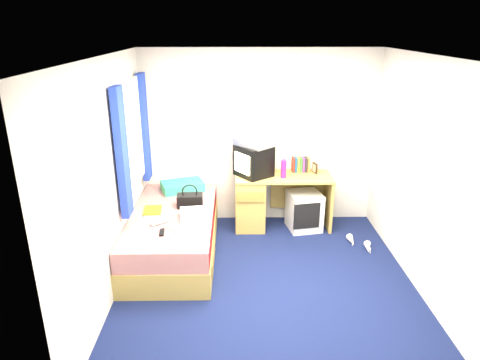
{
  "coord_description": "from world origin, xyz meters",
  "views": [
    {
      "loc": [
        -0.35,
        -4.01,
        2.68
      ],
      "look_at": [
        -0.28,
        0.7,
        0.95
      ],
      "focal_mm": 32.0,
      "sensor_mm": 36.0,
      "label": 1
    }
  ],
  "objects_px": {
    "crt_tv": "(254,161)",
    "aerosol_can": "(271,170)",
    "pink_water_bottle": "(284,169)",
    "white_heels": "(360,244)",
    "water_bottle": "(160,221)",
    "vcr": "(254,142)",
    "pillow": "(183,186)",
    "desk": "(263,199)",
    "storage_cube": "(304,211)",
    "remote_control": "(162,232)",
    "towel": "(194,214)",
    "bed": "(174,233)",
    "colour_swatch_fan": "(171,229)",
    "magazine": "(153,210)",
    "handbag": "(190,200)",
    "picture_frame": "(315,168)"
  },
  "relations": [
    {
      "from": "towel",
      "to": "white_heels",
      "type": "relative_size",
      "value": 0.74
    },
    {
      "from": "desk",
      "to": "pink_water_bottle",
      "type": "height_order",
      "value": "pink_water_bottle"
    },
    {
      "from": "picture_frame",
      "to": "water_bottle",
      "type": "bearing_deg",
      "value": -166.29
    },
    {
      "from": "towel",
      "to": "colour_swatch_fan",
      "type": "distance_m",
      "value": 0.36
    },
    {
      "from": "desk",
      "to": "water_bottle",
      "type": "distance_m",
      "value": 1.63
    },
    {
      "from": "vcr",
      "to": "handbag",
      "type": "bearing_deg",
      "value": -99.02
    },
    {
      "from": "crt_tv",
      "to": "aerosol_can",
      "type": "height_order",
      "value": "crt_tv"
    },
    {
      "from": "pillow",
      "to": "vcr",
      "type": "bearing_deg",
      "value": 0.37
    },
    {
      "from": "desk",
      "to": "white_heels",
      "type": "relative_size",
      "value": 3.11
    },
    {
      "from": "crt_tv",
      "to": "pink_water_bottle",
      "type": "height_order",
      "value": "crt_tv"
    },
    {
      "from": "picture_frame",
      "to": "storage_cube",
      "type": "bearing_deg",
      "value": -144.6
    },
    {
      "from": "bed",
      "to": "towel",
      "type": "distance_m",
      "value": 0.46
    },
    {
      "from": "picture_frame",
      "to": "white_heels",
      "type": "relative_size",
      "value": 0.34
    },
    {
      "from": "magazine",
      "to": "white_heels",
      "type": "height_order",
      "value": "magazine"
    },
    {
      "from": "vcr",
      "to": "colour_swatch_fan",
      "type": "bearing_deg",
      "value": -82.76
    },
    {
      "from": "crt_tv",
      "to": "magazine",
      "type": "xyz_separation_m",
      "value": [
        -1.26,
        -0.68,
        -0.41
      ]
    },
    {
      "from": "vcr",
      "to": "water_bottle",
      "type": "height_order",
      "value": "vcr"
    },
    {
      "from": "towel",
      "to": "remote_control",
      "type": "relative_size",
      "value": 1.93
    },
    {
      "from": "magazine",
      "to": "remote_control",
      "type": "height_order",
      "value": "remote_control"
    },
    {
      "from": "white_heels",
      "to": "desk",
      "type": "bearing_deg",
      "value": 152.0
    },
    {
      "from": "colour_swatch_fan",
      "to": "white_heels",
      "type": "xyz_separation_m",
      "value": [
        2.3,
        0.54,
        -0.51
      ]
    },
    {
      "from": "picture_frame",
      "to": "white_heels",
      "type": "bearing_deg",
      "value": -73.24
    },
    {
      "from": "colour_swatch_fan",
      "to": "handbag",
      "type": "bearing_deg",
      "value": 76.21
    },
    {
      "from": "bed",
      "to": "colour_swatch_fan",
      "type": "relative_size",
      "value": 9.09
    },
    {
      "from": "crt_tv",
      "to": "remote_control",
      "type": "height_order",
      "value": "crt_tv"
    },
    {
      "from": "pillow",
      "to": "desk",
      "type": "height_order",
      "value": "desk"
    },
    {
      "from": "pillow",
      "to": "pink_water_bottle",
      "type": "distance_m",
      "value": 1.39
    },
    {
      "from": "pillow",
      "to": "picture_frame",
      "type": "relative_size",
      "value": 3.92
    },
    {
      "from": "pink_water_bottle",
      "to": "white_heels",
      "type": "xyz_separation_m",
      "value": [
        0.94,
        -0.54,
        -0.83
      ]
    },
    {
      "from": "pink_water_bottle",
      "to": "towel",
      "type": "xyz_separation_m",
      "value": [
        -1.13,
        -0.81,
        -0.27
      ]
    },
    {
      "from": "handbag",
      "to": "remote_control",
      "type": "bearing_deg",
      "value": -111.53
    },
    {
      "from": "towel",
      "to": "water_bottle",
      "type": "height_order",
      "value": "towel"
    },
    {
      "from": "aerosol_can",
      "to": "water_bottle",
      "type": "bearing_deg",
      "value": -142.55
    },
    {
      "from": "pink_water_bottle",
      "to": "white_heels",
      "type": "relative_size",
      "value": 0.56
    },
    {
      "from": "crt_tv",
      "to": "colour_swatch_fan",
      "type": "xyz_separation_m",
      "value": [
        -0.96,
        -1.18,
        -0.41
      ]
    },
    {
      "from": "vcr",
      "to": "towel",
      "type": "bearing_deg",
      "value": -82.53
    },
    {
      "from": "pink_water_bottle",
      "to": "handbag",
      "type": "relative_size",
      "value": 0.72
    },
    {
      "from": "vcr",
      "to": "pink_water_bottle",
      "type": "relative_size",
      "value": 2.02
    },
    {
      "from": "pillow",
      "to": "towel",
      "type": "bearing_deg",
      "value": -75.65
    },
    {
      "from": "white_heels",
      "to": "aerosol_can",
      "type": "bearing_deg",
      "value": 150.67
    },
    {
      "from": "crt_tv",
      "to": "vcr",
      "type": "bearing_deg",
      "value": 90.0
    },
    {
      "from": "desk",
      "to": "aerosol_can",
      "type": "bearing_deg",
      "value": -11.66
    },
    {
      "from": "vcr",
      "to": "pillow",
      "type": "bearing_deg",
      "value": -133.12
    },
    {
      "from": "water_bottle",
      "to": "remote_control",
      "type": "bearing_deg",
      "value": -75.36
    },
    {
      "from": "storage_cube",
      "to": "crt_tv",
      "type": "relative_size",
      "value": 0.93
    },
    {
      "from": "aerosol_can",
      "to": "bed",
      "type": "bearing_deg",
      "value": -150.01
    },
    {
      "from": "pillow",
      "to": "white_heels",
      "type": "bearing_deg",
      "value": -15.51
    },
    {
      "from": "handbag",
      "to": "white_heels",
      "type": "distance_m",
      "value": 2.23
    },
    {
      "from": "desk",
      "to": "aerosol_can",
      "type": "relative_size",
      "value": 7.47
    },
    {
      "from": "storage_cube",
      "to": "crt_tv",
      "type": "xyz_separation_m",
      "value": [
        -0.7,
        0.09,
        0.7
      ]
    }
  ]
}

